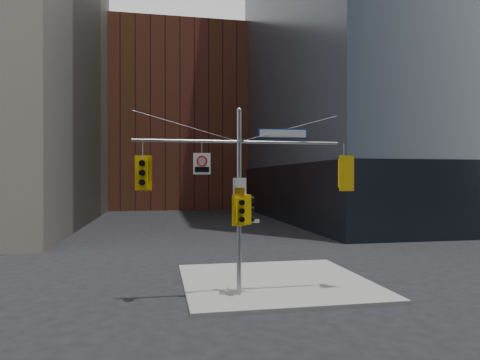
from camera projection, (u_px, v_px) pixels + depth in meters
name	position (u px, v px, depth m)	size (l,w,h in m)	color
ground	(250.00, 315.00, 14.40)	(160.00, 160.00, 0.00)	black
sidewalk_corner	(275.00, 282.00, 18.70)	(8.00, 8.00, 0.15)	gray
podium_ne	(422.00, 192.00, 51.07)	(36.40, 36.40, 6.00)	black
brick_midrise	(177.00, 122.00, 71.32)	(26.00, 20.00, 28.00)	maroon
signal_assembly	(239.00, 183.00, 16.34)	(8.00, 0.80, 7.30)	gray
traffic_light_west_arm	(143.00, 173.00, 15.68)	(0.62, 0.52, 1.30)	#E0B00B
traffic_light_east_arm	(344.00, 173.00, 17.14)	(0.67, 0.60, 1.41)	#E0B00B
traffic_light_pole_side	(247.00, 209.00, 16.42)	(0.49, 0.42, 1.14)	#E0B00B
traffic_light_pole_front	(240.00, 211.00, 16.08)	(0.56, 0.47, 1.18)	#E0B00B
street_sign_blade	(283.00, 134.00, 16.66)	(1.96, 0.16, 0.38)	navy
regulatory_sign_arm	(202.00, 163.00, 16.05)	(0.65, 0.12, 0.81)	silver
regulatory_sign_pole	(240.00, 187.00, 16.23)	(0.51, 0.07, 0.67)	silver
street_blade_ew	(251.00, 221.00, 16.44)	(0.70, 0.06, 0.14)	silver
street_blade_ns	(237.00, 223.00, 16.80)	(0.10, 0.83, 0.17)	#145926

